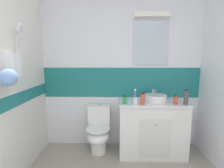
{
  "coord_description": "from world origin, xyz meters",
  "views": [
    {
      "loc": [
        -0.09,
        -0.4,
        1.5
      ],
      "look_at": [
        -0.14,
        1.89,
        1.15
      ],
      "focal_mm": 26.94,
      "sensor_mm": 36.0,
      "label": 1
    }
  ],
  "objects_px": {
    "mouthwash_bottle": "(143,99)",
    "toilet": "(99,131)",
    "toothbrush_cup": "(136,100)",
    "sink_basin": "(156,98)",
    "lotion_bottle_short": "(125,100)",
    "shampoo_bottle_tall": "(186,97)",
    "soap_dispenser": "(175,100)"
  },
  "relations": [
    {
      "from": "mouthwash_bottle",
      "to": "shampoo_bottle_tall",
      "type": "xyz_separation_m",
      "value": [
        0.61,
        0.01,
        0.02
      ]
    },
    {
      "from": "sink_basin",
      "to": "toilet",
      "type": "height_order",
      "value": "sink_basin"
    },
    {
      "from": "toothbrush_cup",
      "to": "lotion_bottle_short",
      "type": "distance_m",
      "value": 0.16
    },
    {
      "from": "toothbrush_cup",
      "to": "mouthwash_bottle",
      "type": "bearing_deg",
      "value": -17.79
    },
    {
      "from": "soap_dispenser",
      "to": "mouthwash_bottle",
      "type": "relative_size",
      "value": 0.84
    },
    {
      "from": "sink_basin",
      "to": "toothbrush_cup",
      "type": "height_order",
      "value": "toothbrush_cup"
    },
    {
      "from": "toilet",
      "to": "shampoo_bottle_tall",
      "type": "height_order",
      "value": "shampoo_bottle_tall"
    },
    {
      "from": "toilet",
      "to": "lotion_bottle_short",
      "type": "relative_size",
      "value": 5.91
    },
    {
      "from": "toilet",
      "to": "shampoo_bottle_tall",
      "type": "bearing_deg",
      "value": -9.64
    },
    {
      "from": "sink_basin",
      "to": "mouthwash_bottle",
      "type": "distance_m",
      "value": 0.31
    },
    {
      "from": "toilet",
      "to": "mouthwash_bottle",
      "type": "bearing_deg",
      "value": -18.9
    },
    {
      "from": "sink_basin",
      "to": "lotion_bottle_short",
      "type": "distance_m",
      "value": 0.51
    },
    {
      "from": "sink_basin",
      "to": "lotion_bottle_short",
      "type": "bearing_deg",
      "value": -161.25
    },
    {
      "from": "shampoo_bottle_tall",
      "to": "toilet",
      "type": "bearing_deg",
      "value": 170.36
    },
    {
      "from": "toilet",
      "to": "lotion_bottle_short",
      "type": "distance_m",
      "value": 0.72
    },
    {
      "from": "soap_dispenser",
      "to": "shampoo_bottle_tall",
      "type": "distance_m",
      "value": 0.15
    },
    {
      "from": "lotion_bottle_short",
      "to": "shampoo_bottle_tall",
      "type": "distance_m",
      "value": 0.87
    },
    {
      "from": "lotion_bottle_short",
      "to": "shampoo_bottle_tall",
      "type": "bearing_deg",
      "value": -1.74
    },
    {
      "from": "mouthwash_bottle",
      "to": "shampoo_bottle_tall",
      "type": "bearing_deg",
      "value": 0.81
    },
    {
      "from": "toothbrush_cup",
      "to": "shampoo_bottle_tall",
      "type": "bearing_deg",
      "value": -1.78
    },
    {
      "from": "soap_dispenser",
      "to": "lotion_bottle_short",
      "type": "relative_size",
      "value": 1.18
    },
    {
      "from": "sink_basin",
      "to": "shampoo_bottle_tall",
      "type": "bearing_deg",
      "value": -26.41
    },
    {
      "from": "toilet",
      "to": "shampoo_bottle_tall",
      "type": "distance_m",
      "value": 1.42
    },
    {
      "from": "sink_basin",
      "to": "toothbrush_cup",
      "type": "bearing_deg",
      "value": -152.79
    },
    {
      "from": "lotion_bottle_short",
      "to": "mouthwash_bottle",
      "type": "distance_m",
      "value": 0.26
    },
    {
      "from": "mouthwash_bottle",
      "to": "toilet",
      "type": "bearing_deg",
      "value": 161.1
    },
    {
      "from": "toothbrush_cup",
      "to": "sink_basin",
      "type": "bearing_deg",
      "value": 27.21
    },
    {
      "from": "toilet",
      "to": "soap_dispenser",
      "type": "height_order",
      "value": "soap_dispenser"
    },
    {
      "from": "sink_basin",
      "to": "toothbrush_cup",
      "type": "relative_size",
      "value": 1.67
    },
    {
      "from": "toilet",
      "to": "lotion_bottle_short",
      "type": "height_order",
      "value": "lotion_bottle_short"
    },
    {
      "from": "lotion_bottle_short",
      "to": "shampoo_bottle_tall",
      "type": "xyz_separation_m",
      "value": [
        0.87,
        -0.03,
        0.05
      ]
    },
    {
      "from": "lotion_bottle_short",
      "to": "shampoo_bottle_tall",
      "type": "relative_size",
      "value": 0.56
    }
  ]
}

